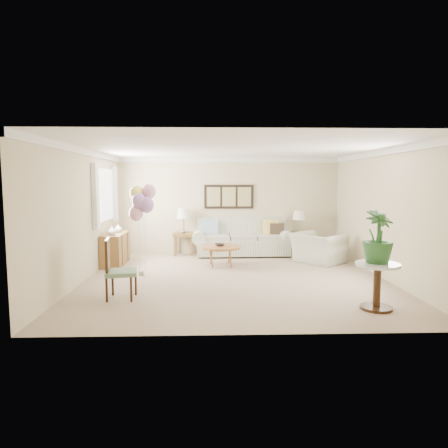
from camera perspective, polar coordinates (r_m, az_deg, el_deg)
name	(u,v)px	position (r m, az deg, el deg)	size (l,w,h in m)	color
ground_plane	(235,279)	(8.16, 1.62, -7.79)	(6.00, 6.00, 0.00)	tan
room_shell	(230,198)	(8.02, 0.83, 3.73)	(6.04, 6.04, 2.60)	beige
wall_art_triptych	(229,197)	(10.89, 0.71, 3.92)	(1.35, 0.06, 0.65)	black
sofa	(243,240)	(10.73, 2.66, -2.35)	(2.70, 1.07, 0.99)	silver
end_table_left	(184,236)	(10.73, -5.77, -1.77)	(0.55, 0.50, 0.60)	brown
end_table_right	(298,236)	(11.00, 10.56, -1.68)	(0.54, 0.49, 0.59)	brown
lamp_left	(184,214)	(10.67, -5.80, 1.41)	(0.37, 0.37, 0.65)	gray
lamp_right	(299,216)	(10.95, 10.62, 1.12)	(0.33, 0.33, 0.58)	gray
coffee_table	(221,248)	(9.28, -0.47, -3.40)	(0.92, 0.92, 0.47)	brown
decor_bowl	(220,245)	(9.30, -0.62, -2.97)	(0.23, 0.23, 0.06)	#2E2623
armchair	(318,248)	(9.94, 13.33, -3.35)	(1.10, 0.96, 0.71)	silver
side_table	(377,275)	(6.55, 21.07, -6.76)	(0.66, 0.66, 0.72)	silver
potted_plant	(378,237)	(6.47, 21.12, -1.70)	(0.45, 0.45, 0.81)	#24542C
accent_chair	(117,268)	(6.91, -15.09, -6.06)	(0.57, 0.57, 1.01)	slate
credenza	(115,249)	(9.81, -15.26, -3.45)	(0.46, 1.20, 0.74)	brown
vase_white	(112,231)	(9.42, -15.69, -0.95)	(0.20, 0.20, 0.21)	silver
vase_sage	(118,228)	(9.99, -14.89, -0.59)	(0.18, 0.18, 0.19)	silver
balloon_cluster	(142,201)	(8.39, -11.70, 3.20)	(0.53, 0.47, 1.92)	gray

